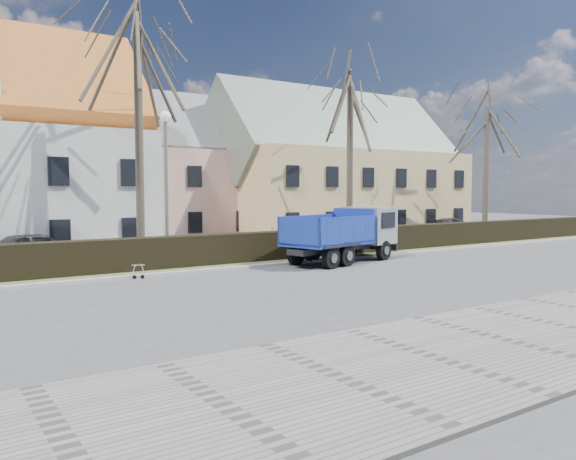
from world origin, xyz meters
TOP-DOWN VIEW (x-y plane):
  - ground at (0.00, 0.00)m, footprint 120.00×120.00m
  - sidewalk_near at (0.00, -8.50)m, footprint 80.00×5.00m
  - curb_far at (0.00, 4.60)m, footprint 80.00×0.30m
  - grass_strip at (0.00, 6.20)m, footprint 80.00×3.00m
  - hedge at (0.00, 6.00)m, footprint 60.00×0.90m
  - building_pink at (4.00, 20.00)m, footprint 10.80×8.80m
  - building_yellow at (16.00, 17.00)m, footprint 18.80×10.80m
  - tree_1 at (-2.00, 8.50)m, footprint 9.20×9.20m
  - tree_2 at (10.00, 8.50)m, footprint 8.00×8.00m
  - tree_3 at (22.00, 8.50)m, footprint 7.60×7.60m
  - dump_truck at (5.51, 3.88)m, footprint 6.77×3.85m
  - streetlight at (-1.37, 7.00)m, footprint 0.52×0.52m
  - cart_frame at (-3.74, 4.38)m, footprint 0.74×0.56m
  - parked_car_a at (-5.92, 10.76)m, footprint 4.49×2.42m
  - parked_car_b at (21.04, 10.43)m, footprint 4.94×2.99m

SIDE VIEW (x-z plane):
  - ground at x=0.00m, z-range 0.00..0.00m
  - sidewalk_near at x=0.00m, z-range 0.00..0.08m
  - grass_strip at x=0.00m, z-range 0.00..0.10m
  - curb_far at x=0.00m, z-range 0.00..0.12m
  - cart_frame at x=-3.74m, z-range 0.00..0.60m
  - hedge at x=0.00m, z-range 0.00..1.30m
  - parked_car_b at x=21.04m, z-range 0.00..1.34m
  - parked_car_a at x=-5.92m, z-range 0.00..1.45m
  - dump_truck at x=5.51m, z-range 0.00..2.55m
  - streetlight at x=-1.37m, z-range 0.00..6.67m
  - building_pink at x=4.00m, z-range 0.00..8.00m
  - building_yellow at x=16.00m, z-range 0.00..8.50m
  - tree_3 at x=22.00m, z-range 0.00..10.45m
  - tree_2 at x=10.00m, z-range 0.00..11.00m
  - tree_1 at x=-2.00m, z-range 0.00..12.65m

